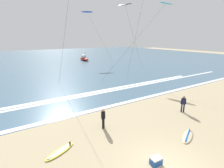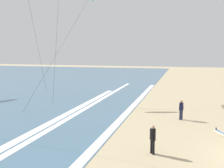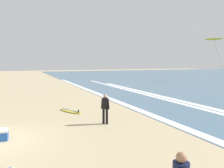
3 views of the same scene
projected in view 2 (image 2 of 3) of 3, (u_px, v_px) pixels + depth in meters
The scene contains 6 objects.
wave_foam_shoreline at pixel (88, 155), 13.84m from camera, with size 59.62×0.62×0.01m, color white.
wave_foam_mid_break at pixel (43, 133), 17.42m from camera, with size 56.26×0.53×0.01m, color white.
wave_foam_outer_break at pixel (20, 139), 16.27m from camera, with size 41.76×0.70×0.01m, color white.
surfer_left_near at pixel (153, 137), 13.86m from camera, with size 0.45×0.40×1.60m.
surfer_foreground_main at pixel (181, 108), 20.85m from camera, with size 0.44×0.41×1.60m.
surfboard_right_spare at pixel (223, 134), 17.19m from camera, with size 2.15×1.45×0.25m.
Camera 2 is at (-14.25, 4.04, 5.54)m, focal length 41.28 mm.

